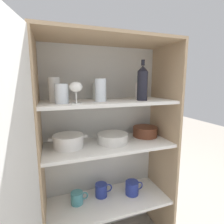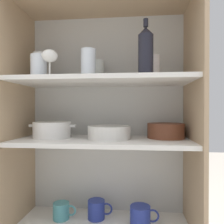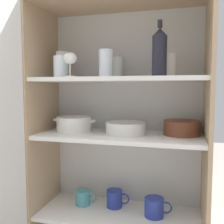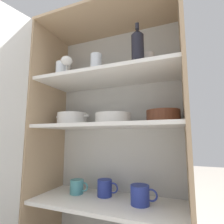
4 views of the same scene
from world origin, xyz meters
name	(u,v)px [view 4 (image 4 of 4)]	position (x,y,z in m)	size (l,w,h in m)	color
cupboard_back_panel	(117,135)	(0.00, 0.35, 0.72)	(0.87, 0.02, 1.43)	silver
cupboard_side_left	(48,135)	(-0.43, 0.17, 0.72)	(0.02, 0.37, 1.43)	tan
cupboard_side_right	(187,134)	(0.43, 0.17, 0.72)	(0.02, 0.37, 1.43)	tan
cupboard_top_panel	(107,20)	(0.00, 0.17, 1.44)	(0.87, 0.37, 0.02)	tan
shelf_board_lower	(107,203)	(0.00, 0.17, 0.35)	(0.84, 0.34, 0.02)	white
shelf_board_middle	(107,126)	(0.00, 0.17, 0.77)	(0.84, 0.34, 0.02)	white
shelf_board_upper	(107,78)	(0.00, 0.17, 1.05)	(0.84, 0.34, 0.02)	white
tumbler_glass_0	(96,65)	(-0.06, 0.14, 1.13)	(0.07, 0.07, 0.14)	white
tumbler_glass_1	(108,74)	(-0.04, 0.28, 1.12)	(0.07, 0.07, 0.11)	white
tumbler_glass_2	(62,71)	(-0.29, 0.11, 1.12)	(0.08, 0.08, 0.11)	white
tumbler_glass_3	(148,63)	(0.24, 0.20, 1.12)	(0.07, 0.07, 0.11)	silver
tumbler_glass_4	(66,74)	(-0.33, 0.20, 1.14)	(0.07, 0.07, 0.14)	white
wine_glass_0	(67,62)	(-0.22, 0.06, 1.15)	(0.07, 0.07, 0.12)	white
wine_bottle	(138,48)	(0.20, 0.10, 1.18)	(0.07, 0.07, 0.25)	black
plate_stack_white	(113,119)	(0.03, 0.18, 0.81)	(0.21, 0.21, 0.06)	silver
mixing_bowl_large	(163,116)	(0.31, 0.23, 0.82)	(0.18, 0.18, 0.07)	brown
casserole_dish	(72,119)	(-0.26, 0.19, 0.82)	(0.24, 0.19, 0.08)	white
coffee_mug_primary	(140,195)	(0.19, 0.18, 0.40)	(0.14, 0.10, 0.10)	#283893
coffee_mug_extra_1	(105,188)	(-0.04, 0.23, 0.40)	(0.13, 0.09, 0.09)	#283893
coffee_mug_extra_2	(77,187)	(-0.22, 0.21, 0.40)	(0.12, 0.08, 0.08)	teal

